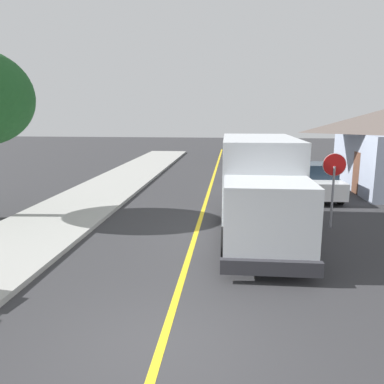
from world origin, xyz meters
TOP-DOWN VIEW (x-y plane):
  - ground_plane at (0.00, 0.00)m, footprint 120.00×120.00m
  - sidewalk_curb at (-5.40, 4.00)m, footprint 3.60×60.00m
  - centre_line_yellow at (0.00, 10.00)m, footprint 0.16×56.00m
  - box_truck at (2.08, 6.58)m, footprint 2.49×7.21m
  - parked_car_near at (1.97, 13.80)m, footprint 1.98×4.47m
  - parked_car_mid at (2.48, 20.10)m, footprint 1.90×4.44m
  - parked_car_far at (1.82, 27.59)m, footprint 1.96×4.46m
  - parked_car_furthest at (2.13, 34.57)m, footprint 1.92×4.45m
  - parked_van_across at (5.20, 12.87)m, footprint 1.95×4.46m
  - stop_sign at (4.70, 7.73)m, footprint 0.80×0.10m

SIDE VIEW (x-z plane):
  - ground_plane at x=0.00m, z-range 0.00..0.00m
  - centre_line_yellow at x=0.00m, z-range 0.00..0.01m
  - sidewalk_curb at x=-5.40m, z-range 0.00..0.15m
  - parked_car_near at x=1.97m, z-range -0.04..1.63m
  - parked_car_mid at x=2.48m, z-range -0.04..1.63m
  - parked_car_far at x=1.82m, z-range -0.04..1.63m
  - parked_car_furthest at x=2.13m, z-range -0.04..1.63m
  - parked_van_across at x=5.20m, z-range -0.04..1.63m
  - box_truck at x=2.08m, z-range 0.17..3.37m
  - stop_sign at x=4.70m, z-range 0.53..3.18m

